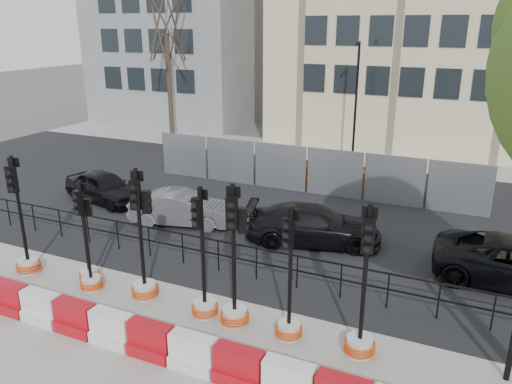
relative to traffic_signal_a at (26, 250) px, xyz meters
The scene contains 21 objects.
ground 5.13m from the traffic_signal_a, 12.62° to the left, with size 120.00×120.00×0.00m, color #51514C.
sidewalk_near 5.35m from the traffic_signal_a, 20.86° to the right, with size 40.00×6.00×0.02m, color gray.
road 9.53m from the traffic_signal_a, 58.56° to the left, with size 40.00×14.00×0.03m, color black.
sidewalk_far 17.83m from the traffic_signal_a, 73.84° to the left, with size 40.00×4.00×0.02m, color gray.
building_grey 25.58m from the traffic_signal_a, 111.38° to the left, with size 11.00×9.06×14.00m.
kerb_railing 5.47m from the traffic_signal_a, 24.98° to the left, with size 18.00×0.04×1.00m.
heras_fencing 11.98m from the traffic_signal_a, 65.60° to the left, with size 14.33×1.72×2.00m.
lamp_post_far 17.17m from the traffic_signal_a, 71.26° to the left, with size 0.12×0.56×6.00m.
tree_bare_far 18.64m from the traffic_signal_a, 109.99° to the left, with size 2.00×2.00×9.00m.
barrier_row 5.25m from the traffic_signal_a, 18.82° to the right, with size 12.55×0.50×0.80m.
traffic_signal_a is the anchor object (origin of this frame).
traffic_signal_b 1.97m from the traffic_signal_a, 10.14° to the left, with size 0.57×0.57×2.90m.
traffic_signal_c 2.32m from the traffic_signal_a, ahead, with size 0.61×0.61×3.09m.
traffic_signal_d 3.92m from the traffic_signal_a, ahead, with size 0.70×0.70×3.54m.
traffic_signal_e 5.75m from the traffic_signal_a, ahead, with size 0.66×0.66×3.37m.
traffic_signal_f 6.60m from the traffic_signal_a, ahead, with size 0.70×0.70×3.54m.
traffic_signal_g 7.94m from the traffic_signal_a, ahead, with size 0.63×0.63×3.21m.
traffic_signal_h 9.56m from the traffic_signal_a, ahead, with size 0.69×0.69×3.49m.
car_a 6.08m from the traffic_signal_a, 109.89° to the left, with size 3.91×2.23×1.25m, color black.
car_b 5.38m from the traffic_signal_a, 67.39° to the left, with size 3.89×2.19×1.22m, color #56575C.
car_c 8.66m from the traffic_signal_a, 38.10° to the left, with size 4.68×2.85×1.27m, color black.
Camera 1 is at (6.32, -10.17, 6.83)m, focal length 35.00 mm.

